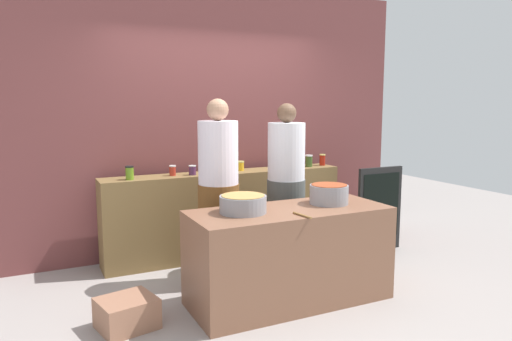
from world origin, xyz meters
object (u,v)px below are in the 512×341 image
object	(u,v)px
cooking_pot_center	(329,194)
cook_in_cap	(286,196)
preserve_jar_4	(231,165)
bread_crate	(127,313)
preserve_jar_0	(130,173)
preserve_jar_5	(240,166)
cook_with_tongs	(219,201)
preserve_jar_7	(309,161)
chalkboard_sign	(380,209)
preserve_jar_1	(173,170)
preserve_jar_8	(322,160)
preserve_jar_2	(192,170)
preserve_jar_3	(213,167)
cooking_pot_left	(243,204)
wooden_spoon	(302,215)
preserve_jar_6	(283,162)

from	to	relation	value
cooking_pot_center	cook_in_cap	bearing A→B (deg)	93.20
preserve_jar_4	bread_crate	world-z (taller)	preserve_jar_4
preserve_jar_0	cooking_pot_center	bearing A→B (deg)	-41.42
preserve_jar_5	bread_crate	distance (m)	2.22
cooking_pot_center	cook_with_tongs	size ratio (longest dim) A/B	0.20
preserve_jar_7	chalkboard_sign	world-z (taller)	preserve_jar_7
preserve_jar_1	cooking_pot_center	distance (m)	1.71
preserve_jar_4	preserve_jar_8	distance (m)	1.18
preserve_jar_2	preserve_jar_5	size ratio (longest dim) A/B	0.96
preserve_jar_3	cooking_pot_left	bearing A→B (deg)	-100.90
preserve_jar_2	preserve_jar_4	world-z (taller)	preserve_jar_4
preserve_jar_0	preserve_jar_5	world-z (taller)	preserve_jar_0
preserve_jar_3	chalkboard_sign	world-z (taller)	preserve_jar_3
preserve_jar_0	cooking_pot_left	size ratio (longest dim) A/B	0.36
cook_with_tongs	wooden_spoon	bearing A→B (deg)	-70.26
preserve_jar_4	chalkboard_sign	size ratio (longest dim) A/B	0.13
preserve_jar_4	chalkboard_sign	distance (m)	1.77
preserve_jar_3	preserve_jar_7	xyz separation A→B (m)	(1.19, -0.04, 0.01)
preserve_jar_6	cook_in_cap	xyz separation A→B (m)	(-0.37, -0.73, -0.24)
cooking_pot_center	wooden_spoon	world-z (taller)	cooking_pot_center
preserve_jar_7	cooking_pot_center	world-z (taller)	preserve_jar_7
preserve_jar_3	wooden_spoon	bearing A→B (deg)	-86.46
cook_in_cap	chalkboard_sign	size ratio (longest dim) A/B	1.75
preserve_jar_5	cooking_pot_center	distance (m)	1.42
preserve_jar_2	cook_in_cap	world-z (taller)	cook_in_cap
preserve_jar_0	cooking_pot_center	xyz separation A→B (m)	(1.47, -1.30, -0.11)
preserve_jar_0	bread_crate	bearing A→B (deg)	-103.62
preserve_jar_2	cooking_pot_left	distance (m)	1.31
preserve_jar_1	cook_in_cap	size ratio (longest dim) A/B	0.06
preserve_jar_8	cook_in_cap	world-z (taller)	cook_in_cap
preserve_jar_7	cook_in_cap	distance (m)	0.96
preserve_jar_4	preserve_jar_7	size ratio (longest dim) A/B	0.88
cooking_pot_center	cook_in_cap	xyz separation A→B (m)	(-0.04, 0.70, -0.13)
cooking_pot_center	wooden_spoon	bearing A→B (deg)	-146.54
preserve_jar_6	cook_with_tongs	size ratio (longest dim) A/B	0.08
preserve_jar_8	chalkboard_sign	world-z (taller)	preserve_jar_8
preserve_jar_3	preserve_jar_8	distance (m)	1.40
preserve_jar_3	preserve_jar_4	bearing A→B (deg)	9.56
preserve_jar_2	bread_crate	world-z (taller)	preserve_jar_2
preserve_jar_0	cook_with_tongs	world-z (taller)	cook_with_tongs
preserve_jar_7	cook_in_cap	xyz separation A→B (m)	(-0.67, -0.64, -0.25)
cooking_pot_left	bread_crate	distance (m)	1.22
preserve_jar_8	cook_with_tongs	bearing A→B (deg)	-155.77
preserve_jar_1	preserve_jar_5	world-z (taller)	preserve_jar_1
preserve_jar_3	preserve_jar_7	bearing A→B (deg)	-1.91
cooking_pot_left	preserve_jar_1	bearing A→B (deg)	98.08
bread_crate	chalkboard_sign	xyz separation A→B (m)	(2.99, 0.68, 0.37)
preserve_jar_6	preserve_jar_8	size ratio (longest dim) A/B	0.99
preserve_jar_7	preserve_jar_8	bearing A→B (deg)	8.03
cook_in_cap	preserve_jar_6	bearing A→B (deg)	63.14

